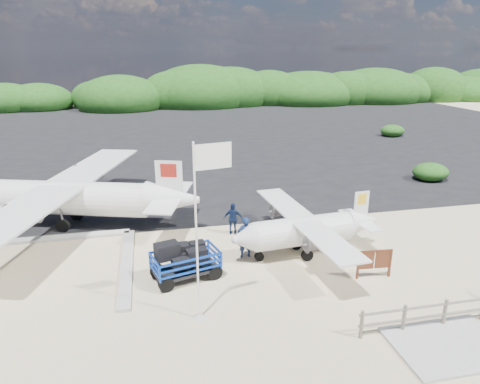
{
  "coord_description": "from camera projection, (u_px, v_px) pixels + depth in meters",
  "views": [
    {
      "loc": [
        -3.21,
        -15.46,
        8.82
      ],
      "look_at": [
        1.11,
        4.59,
        1.94
      ],
      "focal_mm": 32.0,
      "sensor_mm": 36.0,
      "label": 1
    }
  ],
  "objects": [
    {
      "name": "ground",
      "position": [
        237.0,
        272.0,
        17.77
      ],
      "size": [
        160.0,
        160.0,
        0.0
      ],
      "primitive_type": "plane",
      "color": "beige"
    },
    {
      "name": "asphalt_apron",
      "position": [
        180.0,
        136.0,
        45.58
      ],
      "size": [
        90.0,
        50.0,
        0.04
      ],
      "primitive_type": null,
      "color": "#B2B2B2",
      "rests_on": "ground"
    },
    {
      "name": "lagoon",
      "position": [
        13.0,
        277.0,
        17.37
      ],
      "size": [
        9.0,
        7.0,
        0.4
      ],
      "primitive_type": null,
      "color": "#B2B2B2",
      "rests_on": "ground"
    },
    {
      "name": "walkway_pad",
      "position": [
        449.0,
        347.0,
        13.31
      ],
      "size": [
        3.5,
        2.5,
        0.1
      ],
      "primitive_type": null,
      "color": "#B2B2B2",
      "rests_on": "ground"
    },
    {
      "name": "vegetation_band",
      "position": [
        167.0,
        107.0,
        68.75
      ],
      "size": [
        124.0,
        8.0,
        4.4
      ],
      "primitive_type": null,
      "color": "#B2B2B2",
      "rests_on": "ground"
    },
    {
      "name": "fence",
      "position": [
        442.0,
        326.0,
        14.34
      ],
      "size": [
        6.4,
        2.0,
        1.1
      ],
      "primitive_type": null,
      "color": "#B2B2B2",
      "rests_on": "ground"
    },
    {
      "name": "baggage_cart",
      "position": [
        186.0,
        279.0,
        17.27
      ],
      "size": [
        3.15,
        2.3,
        1.41
      ],
      "primitive_type": null,
      "rotation": [
        0.0,
        0.0,
        0.26
      ],
      "color": "#0B37AA",
      "rests_on": "ground"
    },
    {
      "name": "flagpole",
      "position": [
        199.0,
        318.0,
        14.75
      ],
      "size": [
        1.31,
        0.75,
        6.19
      ],
      "primitive_type": null,
      "rotation": [
        0.0,
        0.0,
        0.19
      ],
      "color": "white",
      "rests_on": "ground"
    },
    {
      "name": "signboard",
      "position": [
        373.0,
        278.0,
        17.35
      ],
      "size": [
        1.54,
        0.26,
        1.26
      ],
      "primitive_type": null,
      "rotation": [
        0.0,
        0.0,
        -0.07
      ],
      "color": "#5C2E1A",
      "rests_on": "ground"
    },
    {
      "name": "crew_a",
      "position": [
        245.0,
        237.0,
        18.79
      ],
      "size": [
        0.74,
        0.53,
        1.9
      ],
      "primitive_type": "imported",
      "rotation": [
        0.0,
        0.0,
        3.25
      ],
      "color": "#132247",
      "rests_on": "ground"
    },
    {
      "name": "crew_b",
      "position": [
        292.0,
        226.0,
        20.48
      ],
      "size": [
        0.85,
        0.73,
        1.5
      ],
      "primitive_type": "imported",
      "rotation": [
        0.0,
        0.0,
        2.89
      ],
      "color": "#132247",
      "rests_on": "ground"
    },
    {
      "name": "crew_c",
      "position": [
        233.0,
        219.0,
        21.19
      ],
      "size": [
        1.03,
        0.63,
        1.63
      ],
      "primitive_type": "imported",
      "rotation": [
        0.0,
        0.0,
        2.88
      ],
      "color": "#132247",
      "rests_on": "ground"
    },
    {
      "name": "aircraft_large",
      "position": [
        344.0,
        133.0,
        47.2
      ],
      "size": [
        19.33,
        19.33,
        4.63
      ],
      "primitive_type": null,
      "rotation": [
        0.0,
        0.0,
        2.84
      ],
      "color": "#B2B2B2",
      "rests_on": "ground"
    },
    {
      "name": "aircraft_small",
      "position": [
        93.0,
        127.0,
        50.45
      ],
      "size": [
        7.8,
        7.8,
        2.59
      ],
      "primitive_type": null,
      "rotation": [
        0.0,
        0.0,
        3.23
      ],
      "color": "#B2B2B2",
      "rests_on": "ground"
    }
  ]
}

